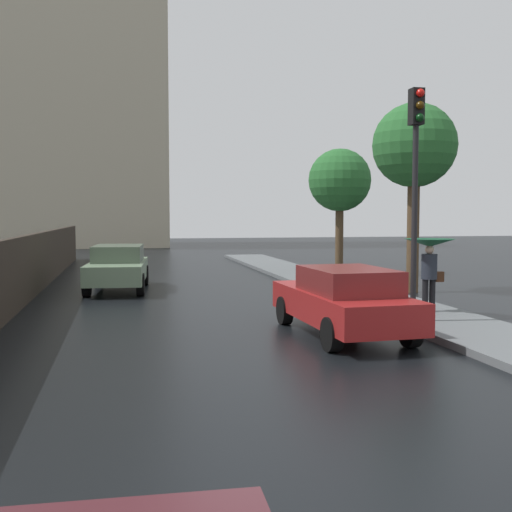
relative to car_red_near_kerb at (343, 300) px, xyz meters
The scene contains 8 objects.
ground 7.23m from the car_red_near_kerb, 110.95° to the right, with size 120.00×120.00×0.00m, color black.
car_red_near_kerb is the anchor object (origin of this frame).
car_green_far_ahead 9.57m from the car_red_near_kerb, 117.44° to the left, with size 2.05×4.49×1.43m.
pedestrian_with_umbrella_near 3.28m from the car_red_near_kerb, 31.21° to the left, with size 1.16×1.16×1.70m.
traffic_light 3.32m from the car_red_near_kerb, 15.96° to the left, with size 0.26×0.39×4.87m.
street_tree_near 8.40m from the car_red_near_kerb, 53.38° to the left, with size 2.56×2.56×5.80m.
street_tree_mid 13.33m from the car_red_near_kerb, 70.45° to the left, with size 2.52×2.52×5.07m.
distant_tower 42.03m from the car_red_near_kerb, 101.30° to the left, with size 13.79×10.60×29.39m.
Camera 1 is at (-1.66, -4.70, 2.37)m, focal length 43.15 mm.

